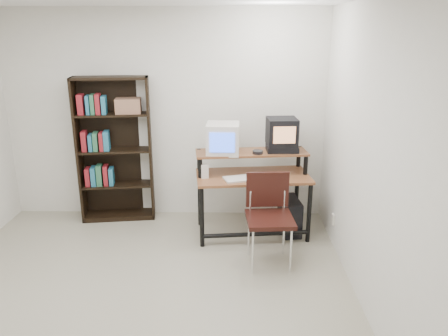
{
  "coord_description": "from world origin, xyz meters",
  "views": [
    {
      "loc": [
        0.85,
        -3.38,
        2.35
      ],
      "look_at": [
        0.76,
        1.1,
        0.91
      ],
      "focal_mm": 35.0,
      "sensor_mm": 36.0,
      "label": 1
    }
  ],
  "objects_px": {
    "computer_desk": "(252,177)",
    "crt_tv": "(282,132)",
    "crt_monitor": "(223,139)",
    "school_chair": "(269,209)",
    "pc_tower": "(290,216)",
    "bookshelf": "(115,148)"
  },
  "relations": [
    {
      "from": "crt_monitor",
      "to": "pc_tower",
      "type": "distance_m",
      "value": 1.23
    },
    {
      "from": "computer_desk",
      "to": "crt_monitor",
      "type": "height_order",
      "value": "crt_monitor"
    },
    {
      "from": "computer_desk",
      "to": "school_chair",
      "type": "relative_size",
      "value": 1.45
    },
    {
      "from": "crt_tv",
      "to": "pc_tower",
      "type": "distance_m",
      "value": 1.01
    },
    {
      "from": "bookshelf",
      "to": "computer_desk",
      "type": "bearing_deg",
      "value": -22.01
    },
    {
      "from": "crt_tv",
      "to": "school_chair",
      "type": "distance_m",
      "value": 1.04
    },
    {
      "from": "pc_tower",
      "to": "school_chair",
      "type": "distance_m",
      "value": 0.84
    },
    {
      "from": "bookshelf",
      "to": "crt_monitor",
      "type": "bearing_deg",
      "value": -22.97
    },
    {
      "from": "computer_desk",
      "to": "bookshelf",
      "type": "bearing_deg",
      "value": 159.31
    },
    {
      "from": "school_chair",
      "to": "pc_tower",
      "type": "bearing_deg",
      "value": 61.08
    },
    {
      "from": "crt_monitor",
      "to": "school_chair",
      "type": "distance_m",
      "value": 1.04
    },
    {
      "from": "computer_desk",
      "to": "crt_tv",
      "type": "bearing_deg",
      "value": 17.45
    },
    {
      "from": "computer_desk",
      "to": "school_chair",
      "type": "height_order",
      "value": "computer_desk"
    },
    {
      "from": "bookshelf",
      "to": "crt_tv",
      "type": "bearing_deg",
      "value": -15.68
    },
    {
      "from": "pc_tower",
      "to": "school_chair",
      "type": "bearing_deg",
      "value": -121.95
    },
    {
      "from": "crt_tv",
      "to": "crt_monitor",
      "type": "bearing_deg",
      "value": -177.21
    },
    {
      "from": "computer_desk",
      "to": "crt_tv",
      "type": "relative_size",
      "value": 3.78
    },
    {
      "from": "crt_monitor",
      "to": "school_chair",
      "type": "xyz_separation_m",
      "value": [
        0.49,
        -0.72,
        -0.56
      ]
    },
    {
      "from": "crt_tv",
      "to": "pc_tower",
      "type": "height_order",
      "value": "crt_tv"
    },
    {
      "from": "computer_desk",
      "to": "school_chair",
      "type": "distance_m",
      "value": 0.68
    },
    {
      "from": "crt_monitor",
      "to": "crt_tv",
      "type": "bearing_deg",
      "value": 8.6
    },
    {
      "from": "crt_tv",
      "to": "bookshelf",
      "type": "distance_m",
      "value": 2.08
    }
  ]
}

